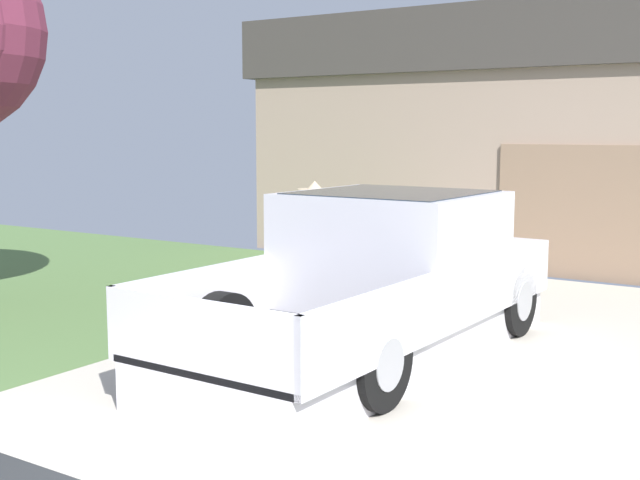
{
  "coord_description": "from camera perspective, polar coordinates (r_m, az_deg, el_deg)",
  "views": [
    {
      "loc": [
        3.6,
        -3.48,
        2.3
      ],
      "look_at": [
        -1.41,
        4.23,
        1.06
      ],
      "focal_mm": 46.14,
      "sensor_mm": 36.0,
      "label": 1
    }
  ],
  "objects": [
    {
      "name": "house_with_garage",
      "position": [
        16.21,
        17.94,
        6.92
      ],
      "size": [
        11.39,
        6.11,
        4.33
      ],
      "color": "tan",
      "rests_on": "ground"
    },
    {
      "name": "pickup_truck",
      "position": [
        8.58,
        4.67,
        -2.92
      ],
      "size": [
        2.14,
        5.06,
        1.67
      ],
      "rotation": [
        0.0,
        0.0,
        -0.02
      ],
      "color": "silver",
      "rests_on": "ground"
    },
    {
      "name": "handbag",
      "position": [
        9.89,
        -0.07,
        -4.93
      ],
      "size": [
        0.29,
        0.14,
        0.43
      ],
      "color": "brown",
      "rests_on": "ground"
    },
    {
      "name": "person_with_hat",
      "position": [
        9.96,
        -0.37,
        -0.14
      ],
      "size": [
        0.5,
        0.43,
        1.69
      ],
      "rotation": [
        0.0,
        0.0,
        -0.24
      ],
      "color": "navy",
      "rests_on": "ground"
    }
  ]
}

